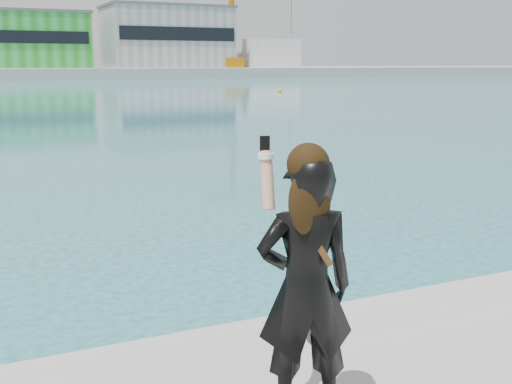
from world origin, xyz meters
The scene contains 7 objects.
warehouse_green centered at (8.00, 127.98, 7.26)m, with size 30.60×16.36×10.50m.
warehouse_grey_right centered at (40.00, 127.98, 8.26)m, with size 25.50×15.35×12.50m.
ancillary_shed centered at (62.00, 126.00, 5.00)m, with size 12.00×10.00×6.00m, color silver.
dock_crane centered at (53.20, 122.00, 15.07)m, with size 23.00×4.00×24.00m.
flagpole_right centered at (22.09, 121.00, 6.54)m, with size 1.28×0.16×8.00m.
buoy_near centered at (29.07, 56.02, 0.00)m, with size 0.50×0.50×0.50m, color yellow.
woman centered at (-0.11, -0.52, 1.68)m, with size 0.68×0.54×1.74m.
Camera 1 is at (-1.96, -3.72, 2.97)m, focal length 45.00 mm.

